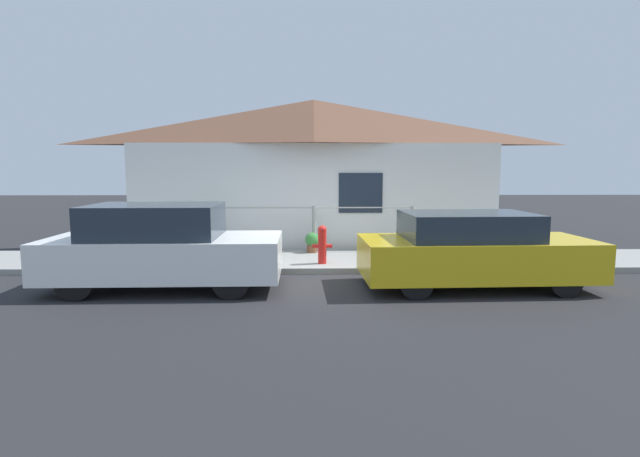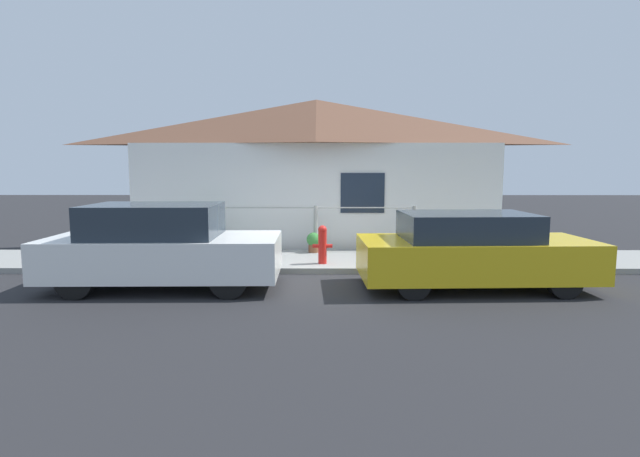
{
  "view_description": "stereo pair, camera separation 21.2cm",
  "coord_description": "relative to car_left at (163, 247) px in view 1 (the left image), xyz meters",
  "views": [
    {
      "loc": [
        -0.04,
        -9.92,
        2.14
      ],
      "look_at": [
        0.12,
        0.3,
        0.9
      ],
      "focal_mm": 28.0,
      "sensor_mm": 36.0,
      "label": 1
    },
    {
      "loc": [
        0.17,
        -9.92,
        2.14
      ],
      "look_at": [
        0.12,
        0.3,
        0.9
      ],
      "focal_mm": 28.0,
      "sensor_mm": 36.0,
      "label": 2
    }
  ],
  "objects": [
    {
      "name": "fence",
      "position": [
        2.7,
        3.3,
        -0.01
      ],
      "size": [
        4.9,
        0.1,
        1.12
      ],
      "color": "#999993",
      "rests_on": "sidewalk"
    },
    {
      "name": "house",
      "position": [
        2.7,
        4.74,
        2.4
      ],
      "size": [
        9.77,
        2.23,
        3.96
      ],
      "color": "white",
      "rests_on": "ground_plane"
    },
    {
      "name": "sidewalk",
      "position": [
        2.7,
        2.3,
        -0.68
      ],
      "size": [
        24.0,
        2.3,
        0.12
      ],
      "color": "gray",
      "rests_on": "ground_plane"
    },
    {
      "name": "potted_plant_by_fence",
      "position": [
        0.02,
        2.89,
        -0.29
      ],
      "size": [
        0.55,
        0.55,
        0.63
      ],
      "color": "slate",
      "rests_on": "sidewalk"
    },
    {
      "name": "car_right",
      "position": [
        5.54,
        -0.0,
        -0.07
      ],
      "size": [
        4.12,
        1.9,
        1.35
      ],
      "rotation": [
        0.0,
        0.0,
        0.04
      ],
      "color": "gold",
      "rests_on": "ground_plane"
    },
    {
      "name": "car_left",
      "position": [
        0.0,
        0.0,
        0.0
      ],
      "size": [
        4.09,
        1.84,
        1.51
      ],
      "rotation": [
        0.0,
        0.0,
        0.02
      ],
      "color": "white",
      "rests_on": "ground_plane"
    },
    {
      "name": "potted_plant_near_hydrant",
      "position": [
        2.65,
        3.1,
        -0.36
      ],
      "size": [
        0.33,
        0.33,
        0.48
      ],
      "color": "brown",
      "rests_on": "sidewalk"
    },
    {
      "name": "fire_hydrant",
      "position": [
        2.86,
        1.69,
        -0.2
      ],
      "size": [
        0.42,
        0.19,
        0.82
      ],
      "color": "red",
      "rests_on": "sidewalk"
    },
    {
      "name": "ground_plane",
      "position": [
        2.7,
        1.15,
        -0.74
      ],
      "size": [
        60.0,
        60.0,
        0.0
      ],
      "primitive_type": "plane",
      "color": "#262628"
    }
  ]
}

